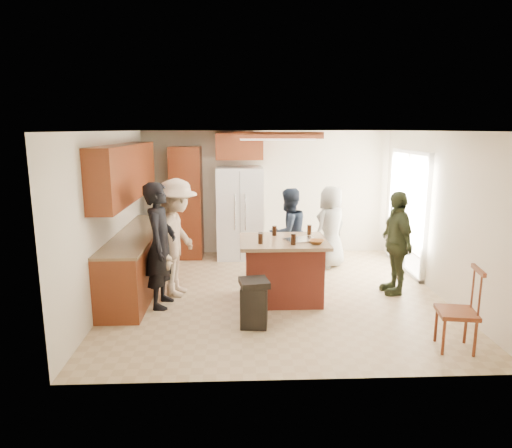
{
  "coord_description": "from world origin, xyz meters",
  "views": [
    {
      "loc": [
        -0.6,
        -6.75,
        2.53
      ],
      "look_at": [
        -0.33,
        -0.15,
        1.15
      ],
      "focal_mm": 32.0,
      "sensor_mm": 36.0,
      "label": 1
    }
  ],
  "objects_px": {
    "person_behind_right": "(331,227)",
    "spindle_chair": "(459,312)",
    "kitchen_island": "(283,269)",
    "refrigerator": "(240,213)",
    "person_counter": "(177,238)",
    "person_behind_left": "(288,233)",
    "trash_bin": "(254,303)",
    "person_side_right": "(396,243)",
    "person_front_left": "(160,245)"
  },
  "relations": [
    {
      "from": "person_front_left",
      "to": "kitchen_island",
      "type": "xyz_separation_m",
      "value": [
        1.78,
        0.15,
        -0.43
      ]
    },
    {
      "from": "person_counter",
      "to": "refrigerator",
      "type": "bearing_deg",
      "value": -14.48
    },
    {
      "from": "person_behind_right",
      "to": "kitchen_island",
      "type": "relative_size",
      "value": 1.18
    },
    {
      "from": "person_behind_left",
      "to": "refrigerator",
      "type": "xyz_separation_m",
      "value": [
        -0.83,
        1.22,
        0.13
      ]
    },
    {
      "from": "person_counter",
      "to": "person_side_right",
      "type": "bearing_deg",
      "value": -80.06
    },
    {
      "from": "spindle_chair",
      "to": "person_counter",
      "type": "bearing_deg",
      "value": 150.63
    },
    {
      "from": "person_counter",
      "to": "spindle_chair",
      "type": "xyz_separation_m",
      "value": [
        3.47,
        -1.95,
        -0.45
      ]
    },
    {
      "from": "person_side_right",
      "to": "refrigerator",
      "type": "bearing_deg",
      "value": -135.11
    },
    {
      "from": "kitchen_island",
      "to": "spindle_chair",
      "type": "distance_m",
      "value": 2.5
    },
    {
      "from": "person_counter",
      "to": "kitchen_island",
      "type": "height_order",
      "value": "person_counter"
    },
    {
      "from": "trash_bin",
      "to": "person_side_right",
      "type": "bearing_deg",
      "value": 27.35
    },
    {
      "from": "person_behind_right",
      "to": "refrigerator",
      "type": "height_order",
      "value": "refrigerator"
    },
    {
      "from": "person_behind_right",
      "to": "person_behind_left",
      "type": "bearing_deg",
      "value": -7.68
    },
    {
      "from": "refrigerator",
      "to": "trash_bin",
      "type": "xyz_separation_m",
      "value": [
        0.16,
        -3.28,
        -0.58
      ]
    },
    {
      "from": "person_front_left",
      "to": "person_behind_left",
      "type": "xyz_separation_m",
      "value": [
        1.98,
        1.3,
        -0.13
      ]
    },
    {
      "from": "trash_bin",
      "to": "spindle_chair",
      "type": "relative_size",
      "value": 0.63
    },
    {
      "from": "kitchen_island",
      "to": "trash_bin",
      "type": "relative_size",
      "value": 2.03
    },
    {
      "from": "person_side_right",
      "to": "spindle_chair",
      "type": "relative_size",
      "value": 1.62
    },
    {
      "from": "person_side_right",
      "to": "kitchen_island",
      "type": "height_order",
      "value": "person_side_right"
    },
    {
      "from": "person_behind_right",
      "to": "spindle_chair",
      "type": "height_order",
      "value": "person_behind_right"
    },
    {
      "from": "person_front_left",
      "to": "person_counter",
      "type": "xyz_separation_m",
      "value": [
        0.17,
        0.45,
        -0.0
      ]
    },
    {
      "from": "person_front_left",
      "to": "person_side_right",
      "type": "height_order",
      "value": "person_front_left"
    },
    {
      "from": "person_front_left",
      "to": "trash_bin",
      "type": "bearing_deg",
      "value": -114.9
    },
    {
      "from": "person_counter",
      "to": "refrigerator",
      "type": "relative_size",
      "value": 1.0
    },
    {
      "from": "person_behind_left",
      "to": "person_side_right",
      "type": "bearing_deg",
      "value": 118.0
    },
    {
      "from": "person_behind_right",
      "to": "trash_bin",
      "type": "relative_size",
      "value": 2.4
    },
    {
      "from": "refrigerator",
      "to": "person_behind_right",
      "type": "bearing_deg",
      "value": -23.14
    },
    {
      "from": "refrigerator",
      "to": "spindle_chair",
      "type": "distance_m",
      "value": 4.76
    },
    {
      "from": "person_front_left",
      "to": "person_behind_left",
      "type": "bearing_deg",
      "value": -51.3
    },
    {
      "from": "person_behind_right",
      "to": "person_side_right",
      "type": "bearing_deg",
      "value": 78.88
    },
    {
      "from": "person_front_left",
      "to": "person_counter",
      "type": "height_order",
      "value": "person_front_left"
    },
    {
      "from": "person_behind_left",
      "to": "trash_bin",
      "type": "relative_size",
      "value": 2.46
    },
    {
      "from": "person_behind_right",
      "to": "person_counter",
      "type": "xyz_separation_m",
      "value": [
        -2.65,
        -1.36,
        0.15
      ]
    },
    {
      "from": "spindle_chair",
      "to": "refrigerator",
      "type": "bearing_deg",
      "value": 121.79
    },
    {
      "from": "kitchen_island",
      "to": "spindle_chair",
      "type": "bearing_deg",
      "value": -41.6
    },
    {
      "from": "person_behind_right",
      "to": "person_counter",
      "type": "height_order",
      "value": "person_counter"
    },
    {
      "from": "kitchen_island",
      "to": "person_behind_left",
      "type": "bearing_deg",
      "value": 79.99
    },
    {
      "from": "spindle_chair",
      "to": "person_behind_left",
      "type": "bearing_deg",
      "value": 120.72
    },
    {
      "from": "person_front_left",
      "to": "kitchen_island",
      "type": "height_order",
      "value": "person_front_left"
    },
    {
      "from": "refrigerator",
      "to": "person_side_right",
      "type": "bearing_deg",
      "value": -41.44
    },
    {
      "from": "person_behind_left",
      "to": "person_behind_right",
      "type": "bearing_deg",
      "value": 178.77
    },
    {
      "from": "person_side_right",
      "to": "trash_bin",
      "type": "xyz_separation_m",
      "value": [
        -2.24,
        -1.16,
        -0.49
      ]
    },
    {
      "from": "refrigerator",
      "to": "kitchen_island",
      "type": "height_order",
      "value": "refrigerator"
    },
    {
      "from": "kitchen_island",
      "to": "person_counter",
      "type": "bearing_deg",
      "value": 169.62
    },
    {
      "from": "person_behind_right",
      "to": "person_counter",
      "type": "relative_size",
      "value": 0.84
    },
    {
      "from": "person_behind_right",
      "to": "person_side_right",
      "type": "relative_size",
      "value": 0.94
    },
    {
      "from": "person_side_right",
      "to": "person_counter",
      "type": "relative_size",
      "value": 0.89
    },
    {
      "from": "person_behind_right",
      "to": "kitchen_island",
      "type": "xyz_separation_m",
      "value": [
        -1.05,
        -1.65,
        -0.28
      ]
    },
    {
      "from": "kitchen_island",
      "to": "person_front_left",
      "type": "bearing_deg",
      "value": -175.04
    },
    {
      "from": "person_front_left",
      "to": "refrigerator",
      "type": "xyz_separation_m",
      "value": [
        1.15,
        2.52,
        -0.0
      ]
    }
  ]
}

